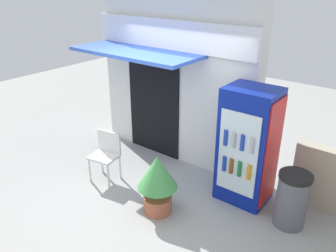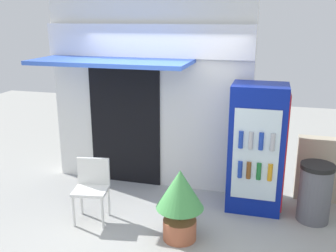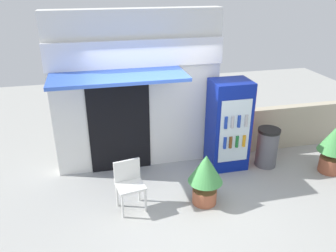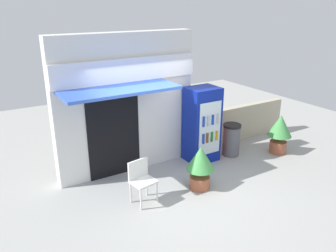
# 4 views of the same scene
# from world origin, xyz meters

# --- Properties ---
(ground) EXTENTS (16.00, 16.00, 0.00)m
(ground) POSITION_xyz_m (0.00, 0.00, 0.00)
(ground) COLOR #A3A39E
(storefront_building) EXTENTS (3.28, 1.29, 3.15)m
(storefront_building) POSITION_xyz_m (-0.34, 1.51, 1.61)
(storefront_building) COLOR silver
(storefront_building) RESTS_ON ground
(drink_cooler) EXTENTS (0.79, 0.69, 1.85)m
(drink_cooler) POSITION_xyz_m (1.45, 1.01, 0.92)
(drink_cooler) COLOR navy
(drink_cooler) RESTS_ON ground
(plastic_chair) EXTENTS (0.51, 0.46, 0.86)m
(plastic_chair) POSITION_xyz_m (-0.71, 0.07, 0.52)
(plastic_chair) COLOR silver
(plastic_chair) RESTS_ON ground
(potted_plant_near_shop) EXTENTS (0.60, 0.60, 0.94)m
(potted_plant_near_shop) POSITION_xyz_m (0.58, -0.11, 0.57)
(potted_plant_near_shop) COLOR #AD5B3D
(potted_plant_near_shop) RESTS_ON ground
(potted_plant_curbside) EXTENTS (0.62, 0.62, 1.04)m
(potted_plant_curbside) POSITION_xyz_m (3.40, 0.28, 0.63)
(potted_plant_curbside) COLOR #995138
(potted_plant_curbside) RESTS_ON ground
(trash_bin) EXTENTS (0.46, 0.46, 0.83)m
(trash_bin) POSITION_xyz_m (2.26, 0.82, 0.42)
(trash_bin) COLOR #595960
(trash_bin) RESTS_ON ground
(stone_boundary_wall) EXTENTS (2.68, 0.21, 0.99)m
(stone_boundary_wall) POSITION_xyz_m (3.38, 1.53, 0.50)
(stone_boundary_wall) COLOR #B7AD93
(stone_boundary_wall) RESTS_ON ground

